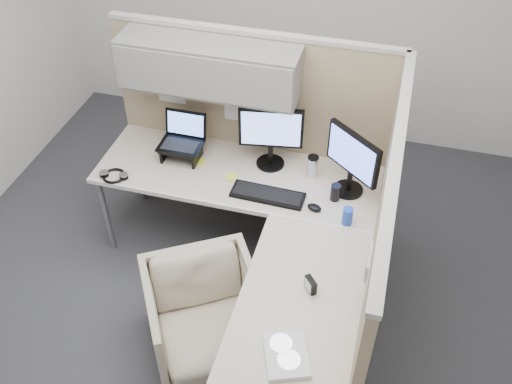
% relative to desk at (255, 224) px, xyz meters
% --- Properties ---
extents(ground, '(4.50, 4.50, 0.00)m').
position_rel_desk_xyz_m(ground, '(-0.12, -0.13, -0.69)').
color(ground, '#35353A').
rests_on(ground, ground).
extents(partition_back, '(2.00, 0.36, 1.63)m').
position_rel_desk_xyz_m(partition_back, '(-0.34, 0.70, 0.41)').
color(partition_back, tan).
rests_on(partition_back, ground).
extents(partition_right, '(0.07, 2.03, 1.63)m').
position_rel_desk_xyz_m(partition_right, '(0.78, -0.19, 0.13)').
color(partition_right, tan).
rests_on(partition_right, ground).
extents(desk, '(2.00, 1.98, 0.73)m').
position_rel_desk_xyz_m(desk, '(0.00, 0.00, 0.00)').
color(desk, beige).
rests_on(desk, ground).
extents(office_chair, '(0.92, 0.90, 0.70)m').
position_rel_desk_xyz_m(office_chair, '(-0.19, -0.51, -0.34)').
color(office_chair, '#BCAE95').
rests_on(office_chair, ground).
extents(monitor_left, '(0.44, 0.20, 0.47)m').
position_rel_desk_xyz_m(monitor_left, '(-0.04, 0.57, 0.32)').
color(monitor_left, black).
rests_on(monitor_left, desk).
extents(monitor_right, '(0.36, 0.30, 0.47)m').
position_rel_desk_xyz_m(monitor_right, '(0.53, 0.43, 0.32)').
color(monitor_right, black).
rests_on(monitor_right, desk).
extents(laptop_station, '(0.30, 0.26, 0.32)m').
position_rel_desk_xyz_m(laptop_station, '(-0.67, 0.49, 0.16)').
color(laptop_station, black).
rests_on(laptop_station, desk).
extents(keyboard, '(0.50, 0.18, 0.02)m').
position_rel_desk_xyz_m(keyboard, '(0.03, 0.23, 0.05)').
color(keyboard, black).
rests_on(keyboard, desk).
extents(mouse, '(0.11, 0.09, 0.03)m').
position_rel_desk_xyz_m(mouse, '(0.35, 0.19, 0.06)').
color(mouse, black).
rests_on(mouse, desk).
extents(travel_mug, '(0.08, 0.08, 0.16)m').
position_rel_desk_xyz_m(travel_mug, '(0.27, 0.52, 0.13)').
color(travel_mug, silver).
rests_on(travel_mug, desk).
extents(soda_can_green, '(0.07, 0.07, 0.12)m').
position_rel_desk_xyz_m(soda_can_green, '(0.57, 0.12, 0.10)').
color(soda_can_green, '#1E3FA5').
rests_on(soda_can_green, desk).
extents(soda_can_silver, '(0.07, 0.07, 0.12)m').
position_rel_desk_xyz_m(soda_can_silver, '(0.46, 0.32, 0.10)').
color(soda_can_silver, black).
rests_on(soda_can_silver, desk).
extents(sticky_note_d, '(0.08, 0.08, 0.01)m').
position_rel_desk_xyz_m(sticky_note_d, '(-0.26, 0.35, 0.05)').
color(sticky_note_d, '#E3E93D').
rests_on(sticky_note_d, desk).
extents(sticky_note_c, '(0.09, 0.09, 0.01)m').
position_rel_desk_xyz_m(sticky_note_c, '(-0.53, 0.46, 0.05)').
color(sticky_note_c, '#E3E93D').
rests_on(sticky_note_c, desk).
extents(headphones, '(0.20, 0.18, 0.03)m').
position_rel_desk_xyz_m(headphones, '(-1.05, 0.14, 0.06)').
color(headphones, black).
rests_on(headphones, desk).
extents(paper_stack, '(0.30, 0.33, 0.03)m').
position_rel_desk_xyz_m(paper_stack, '(0.42, -0.92, 0.06)').
color(paper_stack, white).
rests_on(paper_stack, desk).
extents(desk_clock, '(0.08, 0.09, 0.09)m').
position_rel_desk_xyz_m(desk_clock, '(0.45, -0.46, 0.09)').
color(desk_clock, black).
rests_on(desk_clock, desk).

